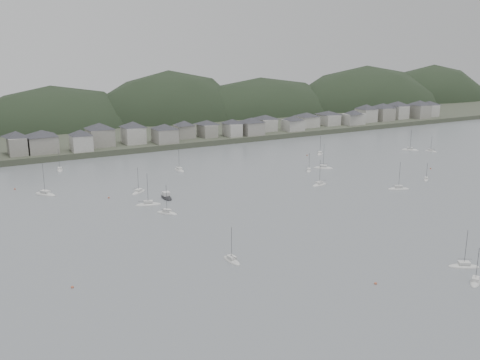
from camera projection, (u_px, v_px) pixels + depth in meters
ground at (383, 267)px, 132.04m from camera, size 900.00×900.00×0.00m
far_shore_land at (94, 121)px, 381.29m from camera, size 900.00×250.00×3.00m
forested_ridge at (112, 143)px, 365.09m from camera, size 851.55×103.94×102.57m
waterfront_town at (226, 126)px, 308.85m from camera, size 451.48×28.46×12.92m
sailboat_lead at (475, 282)px, 123.33m from camera, size 7.02×5.44×9.43m
moored_fleet at (208, 203)px, 185.24m from camera, size 246.61×177.15×13.20m
motor_launch_far at (166, 197)px, 192.17m from camera, size 3.71×8.96×4.08m
mooring_buoys at (261, 206)px, 182.48m from camera, size 171.36×142.20×0.70m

